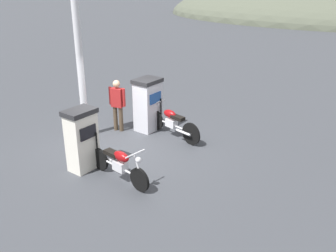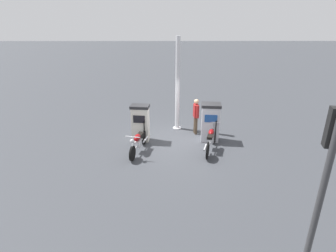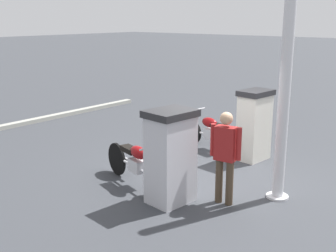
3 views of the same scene
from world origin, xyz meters
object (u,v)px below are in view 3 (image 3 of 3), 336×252
Objects in this scene: fuel_pump_near at (254,125)px; fuel_pump_far at (170,156)px; motorcycle_near_pump at (212,132)px; attendant_person at (225,152)px; canopy_support_pole at (285,84)px; motorcycle_far_pump at (136,163)px.

fuel_pump_near is 2.99m from fuel_pump_far.
attendant_person is at bearing 127.91° from motorcycle_near_pump.
motorcycle_near_pump is 0.47× the size of canopy_support_pole.
fuel_pump_near is 1.20m from motorcycle_near_pump.
fuel_pump_near is at bearing -49.42° from canopy_support_pole.
attendant_person is (-1.69, -0.43, 0.45)m from motorcycle_far_pump.
canopy_support_pole is (-2.53, 1.63, 1.63)m from motorcycle_near_pump.
fuel_pump_far is at bearing 90.00° from fuel_pump_near.
fuel_pump_far is 0.39× the size of canopy_support_pole.
motorcycle_near_pump is 3.42m from canopy_support_pole.
attendant_person is (-0.77, 2.45, 0.12)m from fuel_pump_near.
canopy_support_pole is (-0.62, -0.83, 1.13)m from attendant_person.
attendant_person is at bearing -165.60° from motorcycle_far_pump.
canopy_support_pole is at bearing -127.04° from attendant_person.
motorcycle_far_pump is at bearing -6.66° from fuel_pump_far.
motorcycle_near_pump is 1.22× the size of attendant_person.
motorcycle_far_pump is (-0.22, 2.89, 0.05)m from motorcycle_near_pump.
fuel_pump_near reaches higher than motorcycle_far_pump.
canopy_support_pole is at bearing -135.52° from fuel_pump_far.
attendant_person is 1.53m from canopy_support_pole.
fuel_pump_far reaches higher than motorcycle_far_pump.
attendant_person reaches higher than motorcycle_far_pump.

